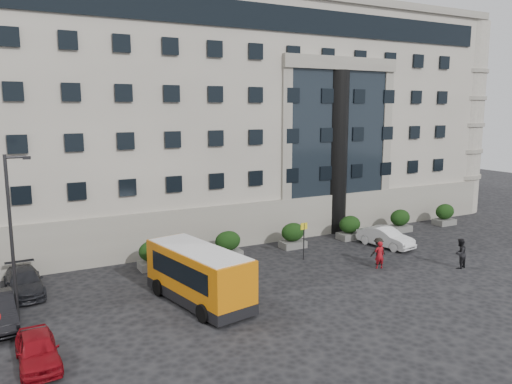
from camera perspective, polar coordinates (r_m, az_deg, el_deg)
ground at (r=27.27m, az=1.46°, el=-12.07°), size 120.00×120.00×0.00m
civic_building at (r=47.81m, az=-5.23°, el=8.24°), size 44.00×24.00×18.00m
entrance_column at (r=40.74m, az=9.16°, el=4.42°), size 1.80×1.80×13.00m
hedge_a at (r=32.37m, az=-11.68°, el=-7.02°), size 1.80×1.26×1.84m
hedge_b at (r=34.10m, az=-3.23°, el=-5.98°), size 1.80×1.26×1.84m
hedge_c at (r=36.49m, az=4.24°, el=-4.95°), size 1.80×1.26×1.84m
hedge_d at (r=39.43m, az=10.67°, el=-4.00°), size 1.80×1.26×1.84m
hedge_e at (r=42.81m, az=16.13°, el=-3.14°), size 1.80×1.26×1.84m
hedge_f at (r=46.52m, az=20.76°, el=-2.40°), size 1.80×1.26×1.84m
street_lamp at (r=25.72m, az=-26.07°, el=-4.19°), size 1.16×0.18×8.00m
bus_stop_sign at (r=33.54m, az=5.50°, el=-4.86°), size 0.50×0.08×2.52m
minibus at (r=26.38m, az=-6.58°, el=-9.19°), size 3.69×7.29×2.91m
parked_car_a at (r=22.33m, az=-23.70°, el=-16.19°), size 1.61×3.83×1.29m
parked_car_c at (r=30.49m, az=-25.01°, el=-9.30°), size 2.02×4.64×1.33m
white_taxi at (r=37.90m, az=14.59°, el=-5.03°), size 2.29×4.55×1.43m
pedestrian_a at (r=32.77m, az=13.92°, el=-6.99°), size 0.73×0.57×1.75m
pedestrian_b at (r=34.37m, az=22.28°, el=-6.51°), size 1.09×0.93×1.93m
pedestrian_c at (r=33.55m, az=13.80°, el=-6.57°), size 1.17×0.68×1.79m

